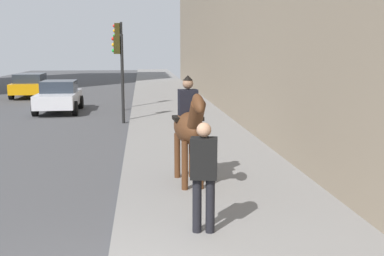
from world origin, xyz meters
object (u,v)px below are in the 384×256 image
(car_far_lane, at_px, (59,96))
(traffic_light_near_curb, at_px, (120,64))
(mounted_horse_near, at_px, (189,125))
(pedestrian_greeting, at_px, (204,170))
(traffic_light_far_curb, at_px, (120,52))
(car_near_lane, at_px, (31,85))

(car_far_lane, relative_size, traffic_light_near_curb, 1.16)
(mounted_horse_near, xyz_separation_m, pedestrian_greeting, (-2.56, 0.05, -0.25))
(car_far_lane, bearing_deg, mounted_horse_near, 19.40)
(mounted_horse_near, bearing_deg, car_far_lane, -164.20)
(car_far_lane, distance_m, traffic_light_far_curb, 3.48)
(car_near_lane, relative_size, traffic_light_far_curb, 1.03)
(pedestrian_greeting, bearing_deg, mounted_horse_near, 9.31)
(mounted_horse_near, bearing_deg, traffic_light_far_curb, -176.41)
(traffic_light_near_curb, bearing_deg, mounted_horse_near, -168.71)
(car_near_lane, bearing_deg, traffic_light_near_curb, -152.79)
(car_near_lane, distance_m, traffic_light_near_curb, 12.18)
(car_near_lane, bearing_deg, mounted_horse_near, -160.28)
(pedestrian_greeting, xyz_separation_m, car_far_lane, (15.08, 4.71, -0.36))
(mounted_horse_near, bearing_deg, traffic_light_near_curb, -173.70)
(traffic_light_far_curb, bearing_deg, traffic_light_near_curb, -177.74)
(traffic_light_far_curb, bearing_deg, mounted_horse_near, -171.41)
(traffic_light_far_curb, bearing_deg, pedestrian_greeting, -173.00)
(traffic_light_near_curb, bearing_deg, car_near_lane, 28.78)
(car_far_lane, height_order, traffic_light_near_curb, traffic_light_near_curb)
(pedestrian_greeting, distance_m, traffic_light_near_curb, 11.64)
(car_near_lane, xyz_separation_m, traffic_light_near_curb, (-10.58, -5.81, 1.57))
(pedestrian_greeting, height_order, car_near_lane, pedestrian_greeting)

